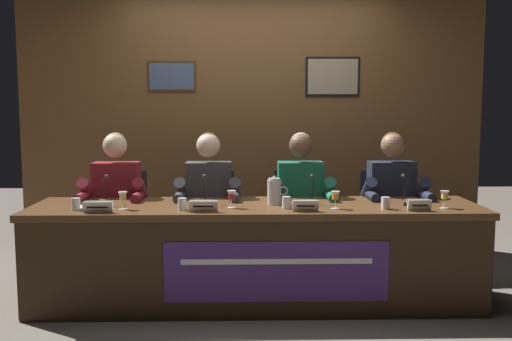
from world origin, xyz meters
TOP-DOWN VIEW (x-y plane):
  - ground_plane at (0.00, 0.00)m, footprint 12.00×12.00m
  - wall_back_panelled at (0.00, 1.49)m, footprint 4.44×0.14m
  - conference_table at (0.00, -0.11)m, footprint 3.24×0.77m
  - chair_far_left at (-1.10, 0.57)m, footprint 0.44×0.44m
  - panelist_far_left at (-1.10, 0.37)m, footprint 0.51×0.48m
  - nameplate_far_left at (-1.07, -0.29)m, footprint 0.20×0.06m
  - juice_glass_far_left at (-0.93, -0.17)m, footprint 0.06×0.06m
  - water_cup_far_left at (-1.24, -0.19)m, footprint 0.06×0.06m
  - microphone_far_left at (-1.09, -0.01)m, footprint 0.06×0.17m
  - chair_center_left at (-0.37, 0.57)m, footprint 0.44×0.44m
  - panelist_center_left at (-0.37, 0.37)m, footprint 0.51×0.48m
  - nameplate_center_left at (-0.36, -0.27)m, footprint 0.19×0.06m
  - juice_glass_center_left at (-0.17, -0.13)m, footprint 0.06×0.06m
  - water_cup_center_left at (-0.51, -0.21)m, footprint 0.06×0.06m
  - microphone_center_left at (-0.37, -0.01)m, footprint 0.06×0.17m
  - chair_center_right at (0.37, 0.57)m, footprint 0.44×0.44m
  - panelist_center_right at (0.37, 0.37)m, footprint 0.51×0.48m
  - nameplate_center_right at (0.33, -0.27)m, footprint 0.18×0.06m
  - juice_glass_center_right at (0.55, -0.18)m, footprint 0.06×0.06m
  - water_cup_center_right at (0.21, -0.16)m, footprint 0.06×0.06m
  - microphone_center_right at (0.41, -0.04)m, footprint 0.06×0.17m
  - chair_far_right at (1.10, 0.57)m, footprint 0.44×0.44m
  - panelist_far_right at (1.10, 0.37)m, footprint 0.51×0.48m
  - nameplate_far_right at (1.11, -0.27)m, footprint 0.16×0.06m
  - juice_glass_far_right at (1.32, -0.18)m, footprint 0.06×0.06m
  - water_cup_far_right at (0.90, -0.20)m, footprint 0.06×0.06m
  - microphone_far_right at (1.09, -0.02)m, footprint 0.06×0.17m
  - water_pitcher_central at (0.13, 0.01)m, footprint 0.15×0.10m
  - document_stack_far_left at (-1.14, -0.13)m, footprint 0.21×0.16m

SIDE VIEW (x-z plane):
  - ground_plane at x=0.00m, z-range 0.00..0.00m
  - chair_far_left at x=-1.10m, z-range -0.01..0.89m
  - chair_center_left at x=-0.37m, z-range -0.01..0.89m
  - chair_center_right at x=0.37m, z-range -0.01..0.89m
  - chair_far_right at x=1.10m, z-range -0.01..0.89m
  - conference_table at x=0.00m, z-range 0.14..0.86m
  - panelist_far_left at x=-1.10m, z-range 0.10..1.33m
  - panelist_center_left at x=-0.37m, z-range 0.10..1.33m
  - panelist_center_right at x=0.37m, z-range 0.10..1.33m
  - panelist_far_right at x=1.10m, z-range 0.10..1.33m
  - document_stack_far_left at x=-1.14m, z-range 0.73..0.74m
  - water_cup_far_left at x=-1.24m, z-range 0.72..0.81m
  - water_cup_center_left at x=-0.51m, z-range 0.72..0.81m
  - water_cup_center_right at x=0.21m, z-range 0.72..0.81m
  - water_cup_far_right at x=0.90m, z-range 0.72..0.81m
  - nameplate_center_right at x=0.33m, z-range 0.73..0.81m
  - nameplate_far_right at x=1.11m, z-range 0.73..0.81m
  - nameplate_far_left at x=-1.07m, z-range 0.73..0.81m
  - nameplate_center_left at x=-0.36m, z-range 0.73..0.81m
  - microphone_far_left at x=-1.09m, z-range 0.69..0.91m
  - microphone_center_left at x=-0.37m, z-range 0.69..0.91m
  - microphone_center_right at x=0.41m, z-range 0.69..0.91m
  - microphone_far_right at x=1.09m, z-range 0.69..0.91m
  - juice_glass_far_left at x=-0.93m, z-range 0.75..0.88m
  - juice_glass_center_left at x=-0.17m, z-range 0.75..0.88m
  - juice_glass_center_right at x=0.55m, z-range 0.75..0.88m
  - juice_glass_far_right at x=1.32m, z-range 0.75..0.88m
  - water_pitcher_central at x=0.13m, z-range 0.72..0.93m
  - wall_back_panelled at x=0.00m, z-range 0.00..2.60m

